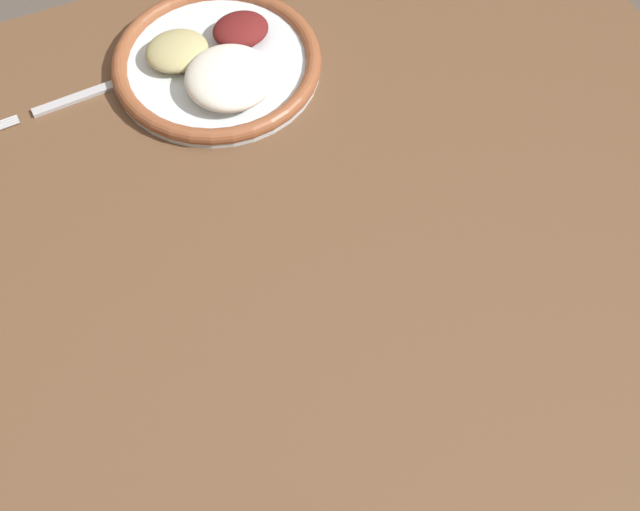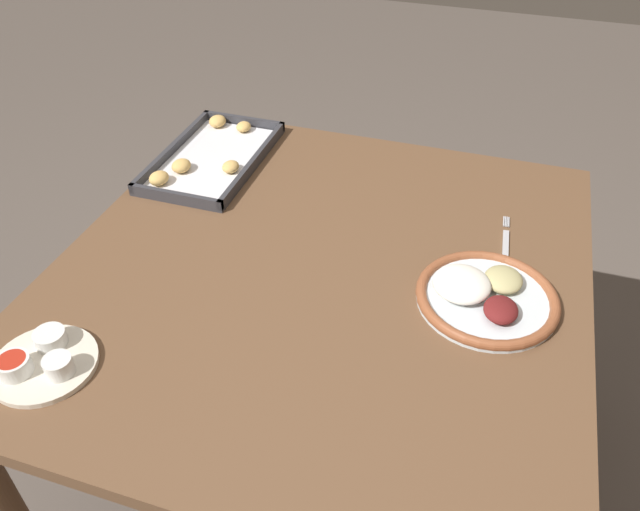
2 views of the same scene
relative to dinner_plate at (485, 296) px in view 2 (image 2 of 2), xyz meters
name	(u,v)px [view 2 (image 2 of 2)]	position (x,y,z in m)	size (l,w,h in m)	color
ground_plane	(320,469)	(0.00, 0.32, -0.72)	(8.00, 8.00, 0.00)	#564C44
dining_table	(320,302)	(0.00, 0.32, -0.11)	(1.09, 1.02, 0.71)	brown
dinner_plate	(485,296)	(0.00, 0.00, 0.00)	(0.26, 0.26, 0.05)	silver
fork	(505,248)	(0.17, -0.03, -0.01)	(0.20, 0.03, 0.00)	#B2B2B7
saucer_plate	(42,361)	(-0.38, 0.67, 0.00)	(0.17, 0.17, 0.04)	beige
baking_tray	(211,157)	(0.31, 0.70, 0.00)	(0.40, 0.23, 0.04)	#333338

